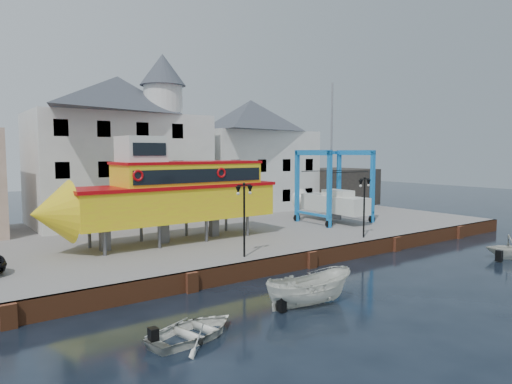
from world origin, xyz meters
TOP-DOWN VIEW (x-y plane):
  - ground at (0.00, 0.00)m, footprint 140.00×140.00m
  - hardstanding at (0.00, 11.00)m, footprint 44.00×22.00m
  - quay_wall at (-0.00, 0.10)m, footprint 44.00×0.47m
  - building_white_main at (-4.87, 18.39)m, footprint 14.00×8.30m
  - building_white_right at (9.00, 19.00)m, footprint 12.00×8.00m
  - shed_dark at (19.00, 17.00)m, footprint 8.00×7.00m
  - lamp_post_left at (-4.00, 1.20)m, footprint 1.12×0.32m
  - lamp_post_right at (6.00, 1.20)m, footprint 1.12×0.32m
  - tour_boat at (-5.96, 7.55)m, footprint 15.87×4.25m
  - travel_lift at (9.46, 8.11)m, footprint 5.59×7.78m
  - motorboat_a at (-4.60, -4.86)m, footprint 4.60×2.35m
  - motorboat_c at (12.15, -5.84)m, footprint 4.15×4.13m
  - motorboat_d at (-10.54, -5.06)m, footprint 4.27×3.47m

SIDE VIEW (x-z plane):
  - ground at x=0.00m, z-range 0.00..0.00m
  - motorboat_a at x=-4.60m, z-range -0.85..0.85m
  - motorboat_c at x=12.15m, z-range -0.83..0.83m
  - motorboat_d at x=-10.54m, z-range -0.39..0.39m
  - hardstanding at x=0.00m, z-range 0.00..1.00m
  - quay_wall at x=0.00m, z-range 0.00..1.00m
  - travel_lift at x=9.46m, z-range -2.87..8.78m
  - shed_dark at x=19.00m, z-range 1.00..5.00m
  - lamp_post_left at x=-4.00m, z-range 2.07..6.27m
  - lamp_post_right at x=6.00m, z-range 2.07..6.27m
  - tour_boat at x=-5.96m, z-range 0.80..7.67m
  - building_white_right at x=9.00m, z-range 1.00..12.20m
  - building_white_main at x=-4.87m, z-range 0.34..14.34m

